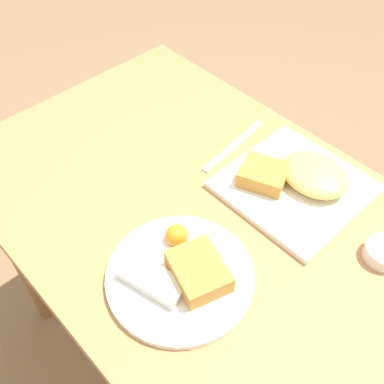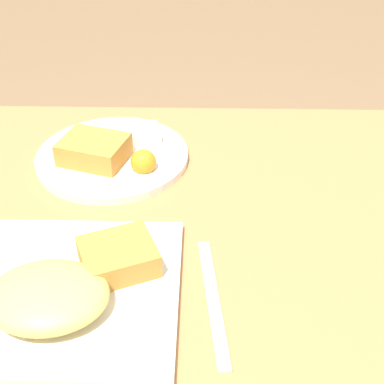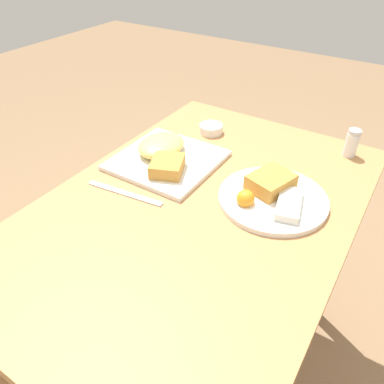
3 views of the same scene
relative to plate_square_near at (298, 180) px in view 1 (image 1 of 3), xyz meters
The scene contains 5 objects.
ground_plane 0.83m from the plate_square_near, 58.12° to the left, with size 8.00×8.00×0.00m, color #846647.
dining_table 0.25m from the plate_square_near, 58.12° to the left, with size 1.05×0.70×0.78m.
plate_square_near is the anchor object (origin of this frame).
plate_oval_far 0.33m from the plate_square_near, 89.41° to the left, with size 0.27×0.27×0.05m.
butter_knife 0.18m from the plate_square_near, ahead, with size 0.04×0.22×0.00m.
Camera 1 is at (-0.44, 0.42, 1.50)m, focal length 42.00 mm.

